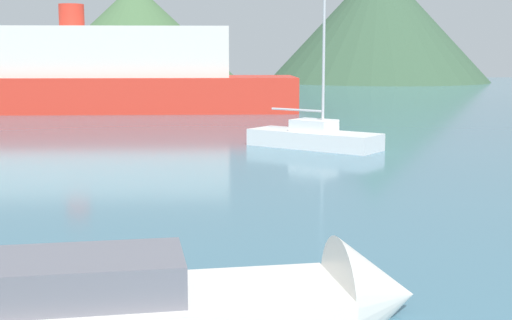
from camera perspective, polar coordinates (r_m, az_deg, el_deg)
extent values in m
cube|color=white|center=(11.10, -11.73, -11.92)|extent=(7.37, 3.45, 0.56)
cone|color=white|center=(11.73, 9.55, -10.73)|extent=(1.64, 2.22, 2.01)
cube|color=slate|center=(10.94, -14.64, -9.06)|extent=(3.58, 2.30, 0.62)
cube|color=white|center=(31.50, 4.64, 1.64)|extent=(5.99, 4.98, 0.74)
cube|color=white|center=(31.43, 4.66, 2.78)|extent=(2.24, 2.13, 0.52)
cylinder|color=#BCBCC1|center=(31.06, 5.46, 10.12)|extent=(0.12, 0.12, 8.55)
cylinder|color=#BCBCC1|center=(31.84, 3.29, 4.03)|extent=(2.26, 1.61, 0.10)
cube|color=red|center=(53.11, -14.32, 5.14)|extent=(32.16, 9.07, 2.47)
cube|color=silver|center=(53.03, -14.44, 8.37)|extent=(22.57, 7.41, 3.51)
cylinder|color=red|center=(53.10, -14.54, 11.12)|extent=(1.77, 1.77, 1.60)
cone|color=#476B42|center=(118.06, -9.60, 10.10)|extent=(32.90, 32.90, 15.25)
cone|color=#38563D|center=(108.09, 9.77, 10.81)|extent=(32.46, 32.46, 17.34)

